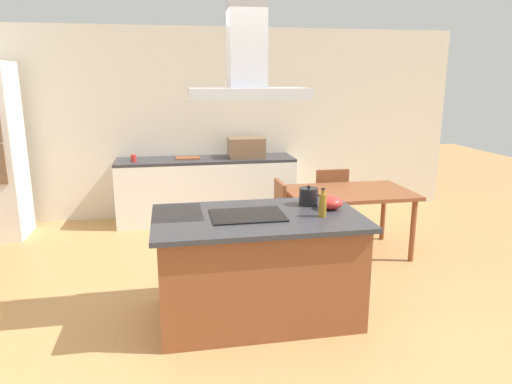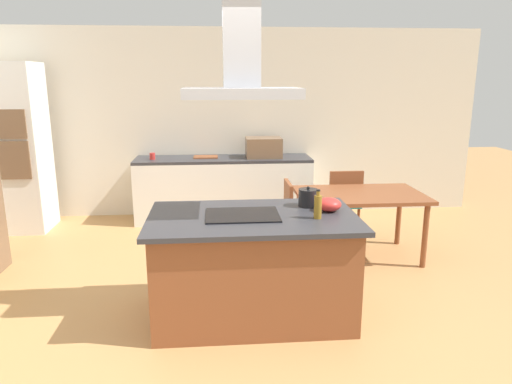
{
  "view_description": "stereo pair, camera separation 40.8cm",
  "coord_description": "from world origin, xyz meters",
  "px_view_note": "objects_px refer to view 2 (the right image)",
  "views": [
    {
      "loc": [
        -0.69,
        -3.64,
        2.01
      ],
      "look_at": [
        0.06,
        0.4,
        1.0
      ],
      "focal_mm": 32.88,
      "sensor_mm": 36.0,
      "label": 1
    },
    {
      "loc": [
        -0.29,
        -3.7,
        2.01
      ],
      "look_at": [
        0.06,
        0.4,
        1.0
      ],
      "focal_mm": 32.88,
      "sensor_mm": 36.0,
      "label": 2
    }
  ],
  "objects_px": {
    "tea_kettle": "(308,198)",
    "range_hood": "(241,65)",
    "coffee_mug_red": "(152,156)",
    "wall_oven_stack": "(17,149)",
    "cutting_board": "(206,157)",
    "olive_oil_bottle": "(318,206)",
    "cooktop": "(243,215)",
    "dining_table": "(360,200)",
    "mixing_bowl": "(329,204)",
    "chair_at_left_end": "(279,216)",
    "countertop_microwave": "(264,147)",
    "chair_facing_back_wall": "(343,199)"
  },
  "relations": [
    {
      "from": "tea_kettle",
      "to": "range_hood",
      "type": "distance_m",
      "value": 1.29
    },
    {
      "from": "coffee_mug_red",
      "to": "wall_oven_stack",
      "type": "xyz_separation_m",
      "value": [
        -1.72,
        -0.18,
        0.16
      ]
    },
    {
      "from": "cutting_board",
      "to": "wall_oven_stack",
      "type": "bearing_deg",
      "value": -173.41
    },
    {
      "from": "olive_oil_bottle",
      "to": "cooktop",
      "type": "bearing_deg",
      "value": 168.01
    },
    {
      "from": "cooktop",
      "to": "dining_table",
      "type": "height_order",
      "value": "cooktop"
    },
    {
      "from": "cooktop",
      "to": "dining_table",
      "type": "bearing_deg",
      "value": 42.34
    },
    {
      "from": "mixing_bowl",
      "to": "coffee_mug_red",
      "type": "distance_m",
      "value": 3.31
    },
    {
      "from": "coffee_mug_red",
      "to": "chair_at_left_end",
      "type": "relative_size",
      "value": 0.1
    },
    {
      "from": "tea_kettle",
      "to": "mixing_bowl",
      "type": "relative_size",
      "value": 1.05
    },
    {
      "from": "wall_oven_stack",
      "to": "countertop_microwave",
      "type": "bearing_deg",
      "value": 4.08
    },
    {
      "from": "coffee_mug_red",
      "to": "chair_facing_back_wall",
      "type": "height_order",
      "value": "coffee_mug_red"
    },
    {
      "from": "countertop_microwave",
      "to": "cutting_board",
      "type": "xyz_separation_m",
      "value": [
        -0.82,
        0.05,
        -0.13
      ]
    },
    {
      "from": "tea_kettle",
      "to": "chair_facing_back_wall",
      "type": "bearing_deg",
      "value": 64.79
    },
    {
      "from": "cooktop",
      "to": "olive_oil_bottle",
      "type": "distance_m",
      "value": 0.62
    },
    {
      "from": "dining_table",
      "to": "range_hood",
      "type": "distance_m",
      "value": 2.36
    },
    {
      "from": "olive_oil_bottle",
      "to": "chair_at_left_end",
      "type": "distance_m",
      "value": 1.48
    },
    {
      "from": "mixing_bowl",
      "to": "chair_facing_back_wall",
      "type": "xyz_separation_m",
      "value": [
        0.65,
        1.85,
        -0.45
      ]
    },
    {
      "from": "tea_kettle",
      "to": "coffee_mug_red",
      "type": "bearing_deg",
      "value": 123.08
    },
    {
      "from": "tea_kettle",
      "to": "chair_at_left_end",
      "type": "relative_size",
      "value": 0.25
    },
    {
      "from": "tea_kettle",
      "to": "cutting_board",
      "type": "height_order",
      "value": "tea_kettle"
    },
    {
      "from": "dining_table",
      "to": "tea_kettle",
      "type": "bearing_deg",
      "value": -127.87
    },
    {
      "from": "olive_oil_bottle",
      "to": "chair_facing_back_wall",
      "type": "height_order",
      "value": "olive_oil_bottle"
    },
    {
      "from": "tea_kettle",
      "to": "chair_facing_back_wall",
      "type": "height_order",
      "value": "tea_kettle"
    },
    {
      "from": "cutting_board",
      "to": "wall_oven_stack",
      "type": "relative_size",
      "value": 0.15
    },
    {
      "from": "countertop_microwave",
      "to": "cutting_board",
      "type": "bearing_deg",
      "value": 176.52
    },
    {
      "from": "countertop_microwave",
      "to": "cutting_board",
      "type": "distance_m",
      "value": 0.83
    },
    {
      "from": "dining_table",
      "to": "coffee_mug_red",
      "type": "bearing_deg",
      "value": 147.72
    },
    {
      "from": "tea_kettle",
      "to": "cutting_board",
      "type": "bearing_deg",
      "value": 109.51
    },
    {
      "from": "cooktop",
      "to": "countertop_microwave",
      "type": "xyz_separation_m",
      "value": [
        0.47,
        2.88,
        0.13
      ]
    },
    {
      "from": "olive_oil_bottle",
      "to": "cutting_board",
      "type": "height_order",
      "value": "olive_oil_bottle"
    },
    {
      "from": "cutting_board",
      "to": "chair_facing_back_wall",
      "type": "bearing_deg",
      "value": -29.82
    },
    {
      "from": "countertop_microwave",
      "to": "range_hood",
      "type": "xyz_separation_m",
      "value": [
        -0.47,
        -2.88,
        1.06
      ]
    },
    {
      "from": "dining_table",
      "to": "chair_at_left_end",
      "type": "xyz_separation_m",
      "value": [
        -0.92,
        0.0,
        -0.16
      ]
    },
    {
      "from": "dining_table",
      "to": "countertop_microwave",
      "type": "bearing_deg",
      "value": 119.72
    },
    {
      "from": "coffee_mug_red",
      "to": "chair_at_left_end",
      "type": "bearing_deg",
      "value": -45.04
    },
    {
      "from": "chair_facing_back_wall",
      "to": "chair_at_left_end",
      "type": "bearing_deg",
      "value": -143.99
    },
    {
      "from": "wall_oven_stack",
      "to": "tea_kettle",
      "type": "bearing_deg",
      "value": -35.18
    },
    {
      "from": "tea_kettle",
      "to": "range_hood",
      "type": "bearing_deg",
      "value": -157.67
    },
    {
      "from": "coffee_mug_red",
      "to": "range_hood",
      "type": "relative_size",
      "value": 0.1
    },
    {
      "from": "cooktop",
      "to": "countertop_microwave",
      "type": "height_order",
      "value": "countertop_microwave"
    },
    {
      "from": "coffee_mug_red",
      "to": "chair_facing_back_wall",
      "type": "distance_m",
      "value": 2.67
    },
    {
      "from": "olive_oil_bottle",
      "to": "cutting_board",
      "type": "xyz_separation_m",
      "value": [
        -0.96,
        3.06,
        -0.09
      ]
    },
    {
      "from": "chair_at_left_end",
      "to": "dining_table",
      "type": "bearing_deg",
      "value": -0.0
    },
    {
      "from": "dining_table",
      "to": "chair_at_left_end",
      "type": "relative_size",
      "value": 1.57
    },
    {
      "from": "dining_table",
      "to": "cooktop",
      "type": "bearing_deg",
      "value": -137.66
    },
    {
      "from": "olive_oil_bottle",
      "to": "countertop_microwave",
      "type": "bearing_deg",
      "value": 92.55
    },
    {
      "from": "cooktop",
      "to": "tea_kettle",
      "type": "bearing_deg",
      "value": 22.33
    },
    {
      "from": "countertop_microwave",
      "to": "coffee_mug_red",
      "type": "xyz_separation_m",
      "value": [
        -1.56,
        -0.05,
        -0.09
      ]
    },
    {
      "from": "olive_oil_bottle",
      "to": "chair_facing_back_wall",
      "type": "distance_m",
      "value": 2.26
    },
    {
      "from": "chair_at_left_end",
      "to": "mixing_bowl",
      "type": "bearing_deg",
      "value": -77.16
    }
  ]
}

